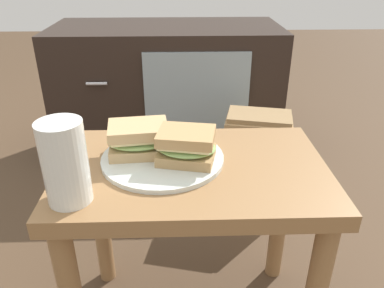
# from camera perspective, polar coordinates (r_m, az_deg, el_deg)

# --- Properties ---
(side_table) EXTENTS (0.56, 0.36, 0.46)m
(side_table) POSITION_cam_1_polar(r_m,az_deg,el_deg) (0.84, 0.11, -8.60)
(side_table) COLOR olive
(side_table) RESTS_ON ground
(tv_cabinet) EXTENTS (0.96, 0.46, 0.58)m
(tv_cabinet) POSITION_cam_1_polar(r_m,az_deg,el_deg) (1.72, -3.61, 7.87)
(tv_cabinet) COLOR black
(tv_cabinet) RESTS_ON ground
(plate) EXTENTS (0.26, 0.26, 0.01)m
(plate) POSITION_cam_1_polar(r_m,az_deg,el_deg) (0.81, -4.44, -2.14)
(plate) COLOR silver
(plate) RESTS_ON side_table
(sandwich_front) EXTENTS (0.14, 0.11, 0.07)m
(sandwich_front) POSITION_cam_1_polar(r_m,az_deg,el_deg) (0.81, -8.05, 0.78)
(sandwich_front) COLOR tan
(sandwich_front) RESTS_ON plate
(sandwich_back) EXTENTS (0.14, 0.12, 0.07)m
(sandwich_back) POSITION_cam_1_polar(r_m,az_deg,el_deg) (0.77, -0.85, -0.28)
(sandwich_back) COLOR tan
(sandwich_back) RESTS_ON plate
(beer_glass) EXTENTS (0.08, 0.08, 0.15)m
(beer_glass) POSITION_cam_1_polar(r_m,az_deg,el_deg) (0.68, -18.63, -2.81)
(beer_glass) COLOR silver
(beer_glass) RESTS_ON side_table
(paper_bag) EXTENTS (0.25, 0.18, 0.37)m
(paper_bag) POSITION_cam_1_polar(r_m,az_deg,el_deg) (1.38, 9.58, -2.64)
(paper_bag) COLOR tan
(paper_bag) RESTS_ON ground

